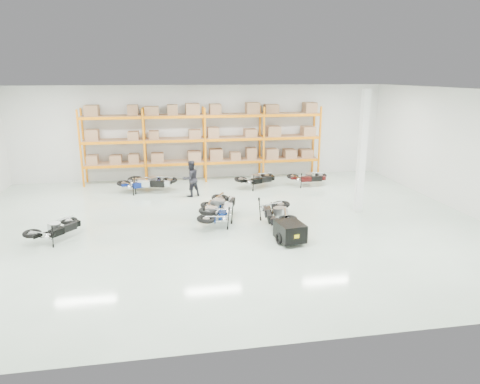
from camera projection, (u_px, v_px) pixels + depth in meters
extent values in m
plane|color=silver|center=(222.00, 224.00, 14.77)|extent=(18.00, 18.00, 0.00)
plane|color=white|center=(221.00, 90.00, 13.57)|extent=(18.00, 18.00, 0.00)
plane|color=silver|center=(203.00, 132.00, 20.82)|extent=(18.00, 0.00, 18.00)
plane|color=silver|center=(272.00, 235.00, 7.52)|extent=(18.00, 0.00, 18.00)
plane|color=silver|center=(465.00, 152.00, 15.63)|extent=(0.00, 14.00, 14.00)
cube|color=orange|center=(80.00, 149.00, 19.10)|extent=(0.08, 0.08, 3.50)
cube|color=orange|center=(84.00, 146.00, 19.96)|extent=(0.08, 0.08, 3.50)
cube|color=orange|center=(144.00, 147.00, 19.55)|extent=(0.08, 0.08, 3.50)
cube|color=orange|center=(145.00, 144.00, 20.41)|extent=(0.08, 0.08, 3.50)
cube|color=orange|center=(205.00, 146.00, 20.01)|extent=(0.08, 0.08, 3.50)
cube|color=orange|center=(204.00, 143.00, 20.86)|extent=(0.08, 0.08, 3.50)
cube|color=orange|center=(264.00, 144.00, 20.46)|extent=(0.08, 0.08, 3.50)
cube|color=orange|center=(260.00, 141.00, 21.32)|extent=(0.08, 0.08, 3.50)
cube|color=orange|center=(319.00, 143.00, 20.91)|extent=(0.08, 0.08, 3.50)
cube|color=orange|center=(313.00, 140.00, 21.77)|extent=(0.08, 0.08, 3.50)
cube|color=orange|center=(114.00, 167.00, 19.55)|extent=(2.70, 0.08, 0.12)
cube|color=orange|center=(116.00, 163.00, 20.41)|extent=(2.70, 0.08, 0.12)
cube|color=#936B4C|center=(115.00, 163.00, 19.96)|extent=(2.68, 0.88, 0.02)
cube|color=#936B4C|center=(115.00, 158.00, 19.90)|extent=(2.40, 0.70, 0.44)
cube|color=orange|center=(176.00, 165.00, 20.01)|extent=(2.70, 0.08, 0.12)
cube|color=orange|center=(175.00, 161.00, 20.86)|extent=(2.70, 0.08, 0.12)
cube|color=#936B4C|center=(176.00, 161.00, 20.42)|extent=(2.68, 0.88, 0.02)
cube|color=#936B4C|center=(175.00, 157.00, 20.35)|extent=(2.40, 0.70, 0.44)
cube|color=orange|center=(235.00, 163.00, 20.46)|extent=(2.70, 0.08, 0.12)
cube|color=orange|center=(232.00, 159.00, 21.31)|extent=(2.70, 0.08, 0.12)
cube|color=#936B4C|center=(233.00, 159.00, 20.87)|extent=(2.68, 0.88, 0.02)
cube|color=#936B4C|center=(233.00, 155.00, 20.81)|extent=(2.40, 0.70, 0.44)
cube|color=orange|center=(291.00, 161.00, 20.91)|extent=(2.70, 0.08, 0.12)
cube|color=orange|center=(286.00, 157.00, 21.77)|extent=(2.70, 0.08, 0.12)
cube|color=#936B4C|center=(289.00, 158.00, 21.32)|extent=(2.68, 0.88, 0.02)
cube|color=#936B4C|center=(289.00, 153.00, 21.26)|extent=(2.40, 0.70, 0.44)
cube|color=orange|center=(112.00, 143.00, 19.26)|extent=(2.70, 0.08, 0.12)
cube|color=orange|center=(115.00, 140.00, 20.12)|extent=(2.70, 0.08, 0.12)
cube|color=#936B4C|center=(113.00, 140.00, 19.67)|extent=(2.68, 0.88, 0.02)
cube|color=#936B4C|center=(113.00, 135.00, 19.61)|extent=(2.40, 0.70, 0.44)
cube|color=orange|center=(175.00, 141.00, 19.71)|extent=(2.70, 0.08, 0.12)
cube|color=orange|center=(175.00, 138.00, 20.57)|extent=(2.70, 0.08, 0.12)
cube|color=#936B4C|center=(175.00, 138.00, 20.12)|extent=(2.68, 0.88, 0.02)
cube|color=#936B4C|center=(175.00, 133.00, 20.06)|extent=(2.40, 0.70, 0.44)
cube|color=orange|center=(235.00, 140.00, 20.17)|extent=(2.70, 0.08, 0.12)
cube|color=orange|center=(232.00, 137.00, 21.02)|extent=(2.70, 0.08, 0.12)
cube|color=#936B4C|center=(233.00, 137.00, 20.58)|extent=(2.68, 0.88, 0.02)
cube|color=#936B4C|center=(233.00, 132.00, 20.51)|extent=(2.40, 0.70, 0.44)
cube|color=orange|center=(292.00, 138.00, 20.62)|extent=(2.70, 0.08, 0.12)
cube|color=orange|center=(287.00, 136.00, 21.48)|extent=(2.70, 0.08, 0.12)
cube|color=#936B4C|center=(290.00, 136.00, 21.03)|extent=(2.68, 0.88, 0.02)
cube|color=#936B4C|center=(290.00, 131.00, 20.97)|extent=(2.40, 0.70, 0.44)
cube|color=orange|center=(110.00, 118.00, 18.97)|extent=(2.70, 0.08, 0.12)
cube|color=orange|center=(113.00, 116.00, 19.82)|extent=(2.70, 0.08, 0.12)
cube|color=#936B4C|center=(111.00, 116.00, 19.38)|extent=(2.68, 0.88, 0.02)
cube|color=#936B4C|center=(111.00, 111.00, 19.31)|extent=(2.40, 0.70, 0.44)
cube|color=orange|center=(174.00, 117.00, 19.42)|extent=(2.70, 0.08, 0.12)
cube|color=orange|center=(174.00, 115.00, 20.28)|extent=(2.70, 0.08, 0.12)
cube|color=#936B4C|center=(174.00, 115.00, 19.83)|extent=(2.68, 0.88, 0.02)
cube|color=#936B4C|center=(174.00, 110.00, 19.77)|extent=(2.40, 0.70, 0.44)
cube|color=orange|center=(235.00, 116.00, 19.87)|extent=(2.70, 0.08, 0.12)
cube|color=orange|center=(232.00, 114.00, 20.73)|extent=(2.70, 0.08, 0.12)
cube|color=#936B4C|center=(233.00, 114.00, 20.28)|extent=(2.68, 0.88, 0.02)
cube|color=#936B4C|center=(233.00, 109.00, 20.22)|extent=(2.40, 0.70, 0.44)
cube|color=orange|center=(293.00, 115.00, 20.33)|extent=(2.70, 0.08, 0.12)
cube|color=orange|center=(288.00, 114.00, 21.18)|extent=(2.70, 0.08, 0.12)
cube|color=#936B4C|center=(290.00, 113.00, 20.74)|extent=(2.68, 0.88, 0.02)
cube|color=#936B4C|center=(290.00, 108.00, 20.67)|extent=(2.40, 0.70, 0.44)
cube|color=white|center=(362.00, 152.00, 15.49)|extent=(0.25, 0.25, 4.50)
cube|color=black|center=(290.00, 231.00, 12.97)|extent=(0.87, 1.03, 0.54)
cube|color=yellow|center=(294.00, 237.00, 12.52)|extent=(0.16, 0.04, 0.11)
torus|color=black|center=(278.00, 238.00, 12.96)|extent=(0.08, 0.37, 0.37)
torus|color=black|center=(301.00, 236.00, 13.08)|extent=(0.08, 0.37, 0.37)
cylinder|color=black|center=(284.00, 223.00, 13.56)|extent=(0.18, 0.87, 0.04)
imported|color=black|center=(191.00, 179.00, 17.91)|extent=(0.92, 0.85, 1.53)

